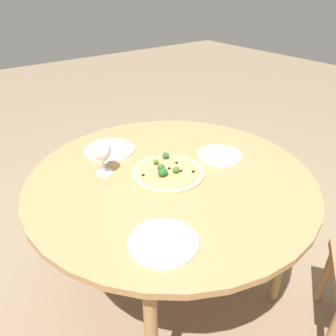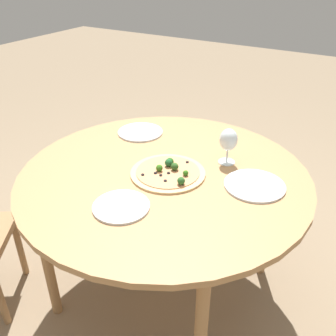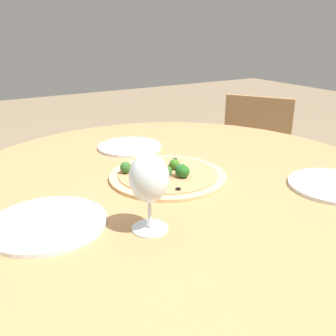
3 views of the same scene
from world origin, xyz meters
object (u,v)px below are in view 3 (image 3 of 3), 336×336
at_px(plate_near, 47,223).
at_px(chair, 250,165).
at_px(plate_far, 335,186).
at_px(pizza, 168,175).
at_px(plate_side, 130,147).
at_px(wine_glass, 149,180).

bearing_deg(plate_near, chair, -151.39).
bearing_deg(chair, plate_far, -65.01).
height_order(pizza, plate_near, pizza).
distance_m(pizza, plate_near, 0.39).
xyz_separation_m(plate_far, plate_side, (0.33, -0.61, 0.00)).
xyz_separation_m(chair, plate_side, (0.86, 0.27, 0.32)).
xyz_separation_m(pizza, wine_glass, (0.18, 0.23, 0.11)).
xyz_separation_m(chair, plate_near, (1.26, 0.69, 0.32)).
bearing_deg(plate_side, plate_far, 118.33).
bearing_deg(plate_side, wine_glass, 68.84).
xyz_separation_m(plate_near, plate_far, (-0.73, 0.19, 0.00)).
bearing_deg(plate_far, pizza, -39.43).
bearing_deg(wine_glass, plate_side, -111.16).
distance_m(pizza, plate_side, 0.32).
height_order(pizza, wine_glass, wine_glass).
bearing_deg(plate_far, wine_glass, -6.43).
height_order(pizza, plate_far, pizza).
height_order(wine_glass, plate_far, wine_glass).
bearing_deg(chair, pizza, -90.54).
height_order(chair, pizza, pizza).
distance_m(pizza, wine_glass, 0.32).
bearing_deg(plate_near, pizza, -164.91).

